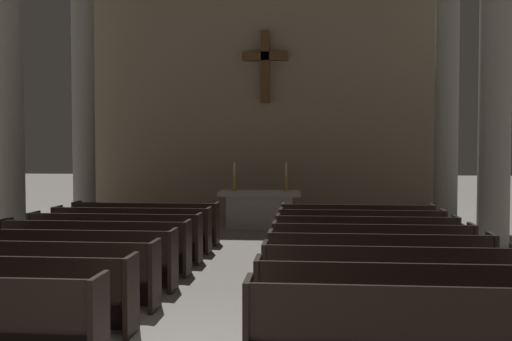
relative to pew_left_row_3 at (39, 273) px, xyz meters
The scene contains 22 objects.
pew_left_row_3 is the anchor object (origin of this frame).
pew_left_row_4 1.09m from the pew_left_row_3, 90.00° to the left, with size 3.31×0.50×0.95m.
pew_left_row_5 2.17m from the pew_left_row_3, 90.00° to the left, with size 3.31×0.50×0.95m.
pew_left_row_6 3.26m from the pew_left_row_3, 90.00° to the left, with size 3.31×0.50×0.95m.
pew_left_row_7 4.34m from the pew_left_row_3, 90.00° to the left, with size 3.31×0.50×0.95m.
pew_left_row_8 5.43m from the pew_left_row_3, 90.00° to the left, with size 3.31×0.50×0.95m.
pew_right_row_1 5.21m from the pew_left_row_3, 24.63° to the right, with size 3.31×0.50×0.95m.
pew_right_row_2 4.86m from the pew_left_row_3, 12.91° to the right, with size 3.31×0.50×0.95m.
pew_right_row_3 4.74m from the pew_left_row_3, ahead, with size 3.31×0.50×0.95m.
pew_right_row_4 4.86m from the pew_left_row_3, 12.91° to the left, with size 3.31×0.50×0.95m.
pew_right_row_5 5.21m from the pew_left_row_3, 24.63° to the left, with size 3.31×0.50×0.95m.
pew_right_row_6 5.75m from the pew_left_row_3, 34.52° to the left, with size 3.31×0.50×0.95m.
pew_right_row_7 6.43m from the pew_left_row_3, 42.52° to the left, with size 3.31×0.50×0.95m.
pew_right_row_8 7.21m from the pew_left_row_3, 48.89° to the left, with size 3.31×0.50×0.95m.
column_left_second 5.75m from the pew_left_row_3, 121.49° to the left, with size 0.91×0.91×7.48m.
column_right_second 8.90m from the pew_left_row_3, 29.44° to the left, with size 0.91×0.91×7.48m.
column_left_third 9.18m from the pew_left_row_3, 106.92° to the left, with size 0.91×0.91×7.48m.
column_right_third 11.42m from the pew_left_row_3, 48.67° to the left, with size 0.91×0.91×7.48m.
altar 8.58m from the pew_left_row_3, 73.98° to the left, with size 2.20×0.90×1.01m.
candlestick_left 8.45m from the pew_left_row_3, 78.56° to the left, with size 0.16×0.16×0.77m.
candlestick_right 8.84m from the pew_left_row_3, 69.60° to the left, with size 0.16×0.16×0.77m.
apse_with_cross 11.19m from the pew_left_row_3, 77.06° to the left, with size 10.71×0.50×8.28m.
Camera 1 is at (1.34, -5.80, 2.24)m, focal length 42.47 mm.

